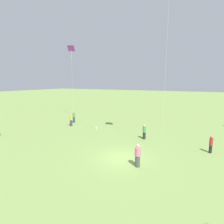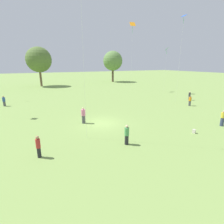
{
  "view_description": "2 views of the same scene",
  "coord_description": "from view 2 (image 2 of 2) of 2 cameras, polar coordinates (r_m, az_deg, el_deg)",
  "views": [
    {
      "loc": [
        -6.07,
        13.42,
        6.74
      ],
      "look_at": [
        2.87,
        -3.66,
        3.39
      ],
      "focal_mm": 28.0,
      "sensor_mm": 36.0,
      "label": 1
    },
    {
      "loc": [
        -7.44,
        -17.74,
        6.73
      ],
      "look_at": [
        1.26,
        -0.34,
        1.27
      ],
      "focal_mm": 28.0,
      "sensor_mm": 36.0,
      "label": 2
    }
  ],
  "objects": [
    {
      "name": "ground_plane",
      "position": [
        20.38,
        -3.6,
        -3.63
      ],
      "size": [
        240.0,
        240.0,
        0.0
      ],
      "primitive_type": "plane",
      "color": "#7A994C"
    },
    {
      "name": "tree_1",
      "position": [
        56.97,
        -22.79,
        15.47
      ],
      "size": [
        7.23,
        7.23,
        11.31
      ],
      "color": "brown",
      "rests_on": "ground_plane"
    },
    {
      "name": "tree_2",
      "position": [
        65.81,
        0.25,
        16.33
      ],
      "size": [
        6.96,
        6.96,
        10.98
      ],
      "color": "brown",
      "rests_on": "ground_plane"
    },
    {
      "name": "person_3",
      "position": [
        22.75,
        32.43,
        -1.77
      ],
      "size": [
        0.62,
        0.62,
        1.75
      ],
      "rotation": [
        0.0,
        0.0,
        3.89
      ],
      "color": "#333D5B",
      "rests_on": "ground_plane"
    },
    {
      "name": "person_4",
      "position": [
        35.83,
        23.96,
        4.87
      ],
      "size": [
        0.44,
        0.44,
        1.67
      ],
      "rotation": [
        0.0,
        0.0,
        1.3
      ],
      "color": "#4C4C51",
      "rests_on": "ground_plane"
    },
    {
      "name": "person_5",
      "position": [
        20.29,
        -9.32,
        -1.15
      ],
      "size": [
        0.58,
        0.58,
        1.88
      ],
      "rotation": [
        0.0,
        0.0,
        1.84
      ],
      "color": "#4C4C51",
      "rests_on": "ground_plane"
    },
    {
      "name": "person_6",
      "position": [
        14.02,
        -22.91,
        -10.36
      ],
      "size": [
        0.42,
        0.42,
        1.7
      ],
      "rotation": [
        0.0,
        0.0,
        2.76
      ],
      "color": "#232328",
      "rests_on": "ground_plane"
    },
    {
      "name": "person_8",
      "position": [
        33.1,
        -31.8,
        3.02
      ],
      "size": [
        0.52,
        0.52,
        1.66
      ],
      "rotation": [
        0.0,
        0.0,
        2.86
      ],
      "color": "#4C4C51",
      "rests_on": "ground_plane"
    },
    {
      "name": "person_9",
      "position": [
        14.94,
        4.83,
        -7.44
      ],
      "size": [
        0.53,
        0.53,
        1.76
      ],
      "rotation": [
        0.0,
        0.0,
        2.08
      ],
      "color": "#232328",
      "rests_on": "ground_plane"
    },
    {
      "name": "person_10",
      "position": [
        31.11,
        24.09,
        3.32
      ],
      "size": [
        0.57,
        0.57,
        1.63
      ],
      "rotation": [
        0.0,
        0.0,
        3.7
      ],
      "color": "#4C4C51",
      "rests_on": "ground_plane"
    },
    {
      "name": "kite_2",
      "position": [
        32.72,
        22.29,
        25.55
      ],
      "size": [
        0.69,
        0.76,
        14.0
      ],
      "rotation": [
        0.0,
        0.0,
        3.96
      ],
      "color": "blue",
      "rests_on": "ground_plane"
    },
    {
      "name": "kite_5",
      "position": [
        42.04,
        17.45,
        18.61
      ],
      "size": [
        1.1,
        1.11,
        10.03
      ],
      "rotation": [
        0.0,
        0.0,
        3.17
      ],
      "color": "green",
      "rests_on": "ground_plane"
    },
    {
      "name": "kite_6",
      "position": [
        44.79,
        6.71,
        26.07
      ],
      "size": [
        1.42,
        1.12,
        15.8
      ],
      "rotation": [
        0.0,
        0.0,
        5.28
      ],
      "color": "orange",
      "rests_on": "ground_plane"
    },
    {
      "name": "picnic_bag_1",
      "position": [
        19.25,
        25.19,
        -5.73
      ],
      "size": [
        0.29,
        0.34,
        0.38
      ],
      "rotation": [
        0.0,
        0.0,
        1.87
      ],
      "color": "beige",
      "rests_on": "ground_plane"
    }
  ]
}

